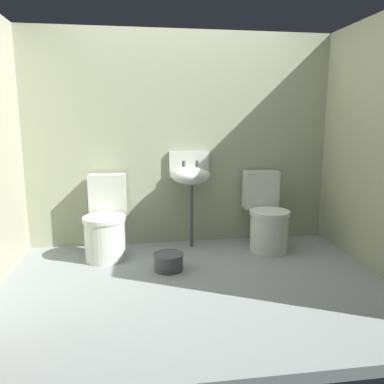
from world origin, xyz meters
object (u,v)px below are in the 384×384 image
Objects in this scene: toilet_right at (266,218)px; sink at (191,175)px; bucket at (169,261)px; toilet_left at (106,224)px.

toilet_right is 0.79× the size of sink.
sink is at bearing -14.04° from toilet_right.
sink is at bearing 65.13° from bucket.
toilet_right reaches higher than bucket.
toilet_right is 1.16m from bucket.
toilet_left is at bearing -0.13° from toilet_right.
bucket is (0.57, -0.44, -0.24)m from toilet_left.
toilet_left reaches higher than bucket.
toilet_right is at bearing 22.68° from bucket.
toilet_left is 1.00× the size of toilet_right.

